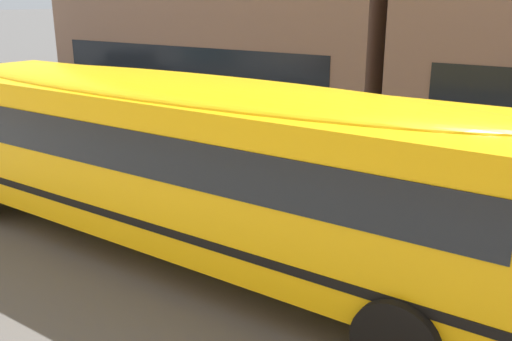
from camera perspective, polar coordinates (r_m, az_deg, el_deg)
name	(u,v)px	position (r m, az deg, el deg)	size (l,w,h in m)	color
ground_plane	(191,212)	(11.89, -6.63, -4.25)	(400.00, 400.00, 0.00)	#54514F
sidewalk_far	(345,143)	(17.67, 9.04, 2.82)	(120.00, 3.00, 0.01)	gray
lane_centreline	(191,212)	(11.89, -6.63, -4.23)	(110.00, 0.16, 0.01)	silver
school_bus	(169,148)	(9.81, -8.82, 2.26)	(13.77, 3.25, 3.08)	yellow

